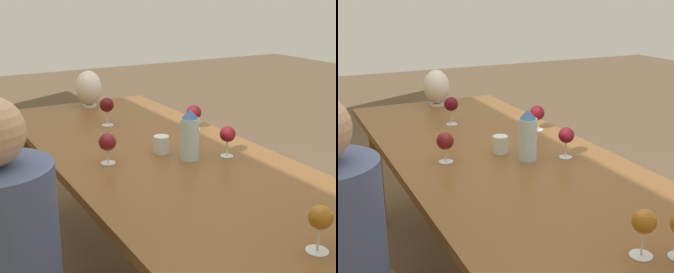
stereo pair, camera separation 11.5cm
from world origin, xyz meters
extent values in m
cube|color=brown|center=(0.00, 0.00, 0.74)|extent=(2.36, 0.93, 0.04)
cylinder|color=brown|center=(1.08, -0.37, 0.36)|extent=(0.07, 0.07, 0.72)
cylinder|color=brown|center=(1.08, 0.37, 0.36)|extent=(0.07, 0.07, 0.72)
cylinder|color=silver|center=(-0.10, -0.08, 0.85)|extent=(0.08, 0.08, 0.18)
cone|color=#33599E|center=(-0.10, -0.08, 0.96)|extent=(0.07, 0.07, 0.04)
cylinder|color=silver|center=(0.03, -0.01, 0.80)|extent=(0.07, 0.07, 0.08)
cylinder|color=silver|center=(1.04, -0.04, 0.76)|extent=(0.09, 0.09, 0.01)
ellipsoid|color=silver|center=(1.04, -0.04, 0.88)|extent=(0.16, 0.16, 0.21)
cylinder|color=silver|center=(-0.15, -0.24, 0.76)|extent=(0.06, 0.06, 0.00)
cylinder|color=silver|center=(-0.15, -0.24, 0.80)|extent=(0.01, 0.01, 0.07)
sphere|color=#510C14|center=(-0.15, -0.24, 0.86)|extent=(0.07, 0.07, 0.07)
cylinder|color=silver|center=(-0.92, 0.01, 0.76)|extent=(0.07, 0.07, 0.00)
cylinder|color=silver|center=(-0.92, 0.01, 0.80)|extent=(0.01, 0.01, 0.07)
sphere|color=#995B19|center=(-0.92, 0.01, 0.86)|extent=(0.07, 0.07, 0.07)
cylinder|color=silver|center=(0.57, 0.03, 0.76)|extent=(0.06, 0.06, 0.00)
cylinder|color=silver|center=(0.57, 0.03, 0.80)|extent=(0.01, 0.01, 0.08)
sphere|color=#510C14|center=(0.57, 0.03, 0.87)|extent=(0.08, 0.08, 0.08)
cylinder|color=silver|center=(0.28, -0.34, 0.76)|extent=(0.07, 0.07, 0.00)
cylinder|color=silver|center=(0.28, -0.34, 0.79)|extent=(0.01, 0.01, 0.06)
sphere|color=#510C14|center=(0.28, -0.34, 0.85)|extent=(0.08, 0.08, 0.08)
cylinder|color=silver|center=(0.02, 0.25, 0.76)|extent=(0.06, 0.06, 0.00)
cylinder|color=silver|center=(0.02, 0.25, 0.79)|extent=(0.01, 0.01, 0.06)
sphere|color=maroon|center=(0.02, 0.25, 0.85)|extent=(0.08, 0.08, 0.08)
cylinder|color=brown|center=(0.40, 0.59, 0.21)|extent=(0.04, 0.04, 0.42)
cylinder|color=#475684|center=(-0.45, 0.78, 0.73)|extent=(0.33, 0.33, 0.53)
camera|label=1|loc=(-1.73, 0.95, 1.46)|focal=50.00mm
camera|label=2|loc=(-1.78, 0.85, 1.46)|focal=50.00mm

